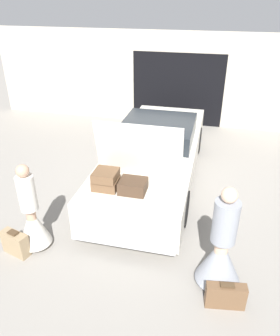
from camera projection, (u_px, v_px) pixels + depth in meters
name	position (u px, v px, depth m)	size (l,w,h in m)	color
ground_plane	(154.00, 177.00, 7.60)	(40.00, 40.00, 0.00)	gray
garage_wall_back	(178.00, 80.00, 10.04)	(12.00, 0.14, 2.80)	beige
car	(155.00, 154.00, 7.32)	(1.84, 5.27, 1.91)	silver
person_left	(32.00, 219.00, 5.32)	(0.54, 0.54, 1.55)	tan
person_right	(221.00, 252.00, 4.60)	(0.65, 0.65, 1.65)	beige
suitcase_beside_left_person	(15.00, 243.00, 5.31)	(0.50, 0.30, 0.44)	#9E8460
suitcase_beside_right_person	(225.00, 296.00, 4.42)	(0.55, 0.22, 0.41)	brown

